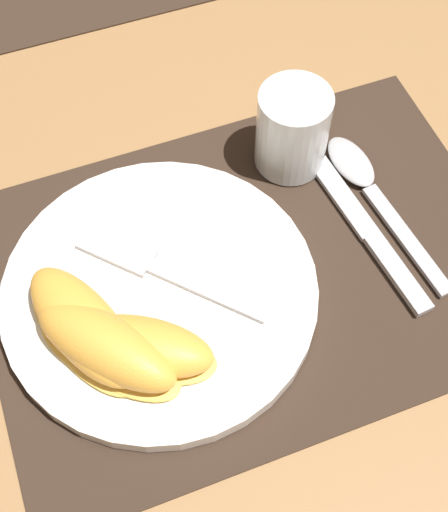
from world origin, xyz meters
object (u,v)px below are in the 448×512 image
object	(u,v)px
spoon	(365,181)
citrus_wedge_0	(83,327)
fork	(158,268)
citrus_wedge_2	(146,347)
plate	(161,295)
knife	(362,224)
juice_glass	(292,133)
citrus_wedge_1	(107,347)

from	to	relation	value
spoon	citrus_wedge_0	xyz separation A→B (m)	(-0.29, -0.07, 0.03)
fork	citrus_wedge_2	size ratio (longest dim) A/B	1.17
plate	knife	size ratio (longest dim) A/B	1.27
plate	knife	xyz separation A→B (m)	(0.19, 0.01, -0.01)
juice_glass	citrus_wedge_1	size ratio (longest dim) A/B	0.62
citrus_wedge_1	citrus_wedge_2	xyz separation A→B (m)	(0.03, -0.01, -0.00)
citrus_wedge_2	plate	bearing A→B (deg)	62.02
fork	citrus_wedge_0	world-z (taller)	citrus_wedge_0
spoon	fork	world-z (taller)	fork
citrus_wedge_1	plate	bearing A→B (deg)	36.77
plate	citrus_wedge_0	bearing A→B (deg)	-165.91
citrus_wedge_1	citrus_wedge_2	distance (m)	0.03
fork	citrus_wedge_1	distance (m)	0.09
plate	juice_glass	distance (m)	0.19
plate	juice_glass	world-z (taller)	juice_glass
juice_glass	spoon	world-z (taller)	juice_glass
fork	citrus_wedge_1	world-z (taller)	citrus_wedge_1
knife	citrus_wedge_0	size ratio (longest dim) A/B	1.46
juice_glass	citrus_wedge_0	xyz separation A→B (m)	(-0.23, -0.12, -0.01)
fork	spoon	bearing A→B (deg)	7.73
citrus_wedge_0	citrus_wedge_1	distance (m)	0.03
fork	citrus_wedge_2	bearing A→B (deg)	-114.07
citrus_wedge_2	fork	bearing A→B (deg)	65.93
knife	citrus_wedge_1	bearing A→B (deg)	-168.86
plate	citrus_wedge_0	world-z (taller)	citrus_wedge_0
juice_glass	knife	bearing A→B (deg)	-71.65
juice_glass	citrus_wedge_2	distance (m)	0.24
juice_glass	spoon	size ratio (longest dim) A/B	0.44
fork	citrus_wedge_1	bearing A→B (deg)	-134.42
juice_glass	citrus_wedge_2	xyz separation A→B (m)	(-0.19, -0.15, -0.01)
citrus_wedge_0	citrus_wedge_2	xyz separation A→B (m)	(0.04, -0.03, -0.00)
juice_glass	plate	bearing A→B (deg)	-147.81
plate	citrus_wedge_1	xyz separation A→B (m)	(-0.06, -0.04, 0.03)
juice_glass	citrus_wedge_2	size ratio (longest dim) A/B	0.69
fork	citrus_wedge_0	size ratio (longest dim) A/B	0.98
plate	knife	world-z (taller)	plate
knife	fork	bearing A→B (deg)	176.28
plate	juice_glass	xyz separation A→B (m)	(0.16, 0.10, 0.03)
citrus_wedge_0	citrus_wedge_1	world-z (taller)	citrus_wedge_1
citrus_wedge_2	citrus_wedge_1	bearing A→B (deg)	162.28
spoon	citrus_wedge_2	xyz separation A→B (m)	(-0.24, -0.10, 0.03)
fork	citrus_wedge_0	distance (m)	0.08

